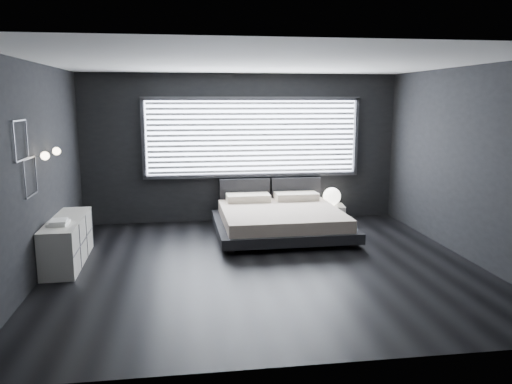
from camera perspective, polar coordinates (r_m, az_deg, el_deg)
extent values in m
plane|color=black|center=(7.18, 0.97, -8.32)|extent=(6.00, 6.00, 0.00)
plane|color=white|center=(6.81, 1.04, 14.58)|extent=(6.00, 6.00, 0.00)
cube|color=black|center=(9.56, -1.61, 5.01)|extent=(6.00, 0.04, 2.80)
cube|color=black|center=(4.20, 6.95, -2.19)|extent=(6.00, 0.04, 2.80)
cube|color=black|center=(7.04, -23.90, 2.12)|extent=(0.04, 5.50, 2.80)
cube|color=black|center=(7.90, 23.05, 3.01)|extent=(0.04, 5.50, 2.80)
cube|color=white|center=(9.55, -0.41, 6.27)|extent=(4.00, 0.02, 1.38)
cube|color=#47474C|center=(9.47, -12.78, 5.98)|extent=(0.06, 0.08, 1.48)
cube|color=#47474C|center=(10.00, 11.35, 6.26)|extent=(0.06, 0.08, 1.48)
cube|color=#47474C|center=(9.49, -0.39, 10.66)|extent=(4.14, 0.08, 0.06)
cube|color=#47474C|center=(9.60, -0.38, 1.91)|extent=(4.14, 0.08, 0.06)
cube|color=silver|center=(9.49, -0.36, 6.25)|extent=(3.94, 0.03, 1.32)
cube|color=black|center=(9.58, -1.30, 0.00)|extent=(0.96, 0.16, 0.52)
cube|color=black|center=(9.74, 4.55, 0.16)|extent=(0.96, 0.16, 0.52)
cylinder|color=silver|center=(7.05, -23.53, 3.80)|extent=(0.10, 0.02, 0.02)
sphere|color=#FFE5B7|center=(7.03, -22.98, 3.82)|extent=(0.11, 0.11, 0.11)
cylinder|color=silver|center=(7.63, -22.35, 4.33)|extent=(0.10, 0.02, 0.02)
sphere|color=#FFE5B7|center=(7.61, -21.84, 4.35)|extent=(0.11, 0.11, 0.11)
cube|color=#47474C|center=(6.45, -25.45, 7.39)|extent=(0.01, 0.46, 0.02)
cube|color=#47474C|center=(6.48, -25.13, 3.34)|extent=(0.01, 0.46, 0.02)
cube|color=#47474C|center=(6.68, -24.72, 5.54)|extent=(0.01, 0.02, 0.46)
cube|color=#47474C|center=(6.24, -25.90, 5.17)|extent=(0.01, 0.02, 0.46)
cube|color=#47474C|center=(6.72, -24.51, 3.52)|extent=(0.01, 0.46, 0.02)
cube|color=#47474C|center=(6.78, -24.22, -0.33)|extent=(0.01, 0.46, 0.02)
cube|color=#47474C|center=(6.97, -23.85, 1.88)|extent=(0.01, 0.02, 0.46)
cube|color=#47474C|center=(6.53, -24.91, 1.27)|extent=(0.01, 0.02, 0.46)
cube|color=black|center=(7.74, -2.93, -6.59)|extent=(0.12, 0.12, 0.08)
cube|color=black|center=(8.17, 10.84, -5.86)|extent=(0.12, 0.12, 0.08)
cube|color=black|center=(9.42, -4.06, -3.50)|extent=(0.12, 0.12, 0.08)
cube|color=black|center=(9.77, 7.41, -3.04)|extent=(0.12, 0.12, 0.08)
cube|color=black|center=(8.69, 2.85, -3.85)|extent=(2.28, 2.18, 0.16)
cube|color=#C1AD99|center=(8.64, 2.87, -2.67)|extent=(2.04, 2.04, 0.20)
cube|color=beige|center=(9.30, -0.91, -0.64)|extent=(0.81, 0.44, 0.13)
cube|color=beige|center=(9.47, 4.62, -0.47)|extent=(0.81, 0.44, 0.13)
cube|color=white|center=(9.72, 8.37, -2.41)|extent=(0.61, 0.53, 0.32)
sphere|color=white|center=(9.66, 8.66, -0.49)|extent=(0.34, 0.34, 0.34)
cube|color=white|center=(7.67, -20.73, -5.26)|extent=(0.49, 1.63, 0.65)
cube|color=#47474C|center=(7.62, -19.03, -5.23)|extent=(0.04, 1.60, 0.63)
cube|color=white|center=(7.29, -21.65, -3.32)|extent=(0.25, 0.33, 0.04)
cube|color=white|center=(7.26, -21.63, -3.10)|extent=(0.24, 0.31, 0.03)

